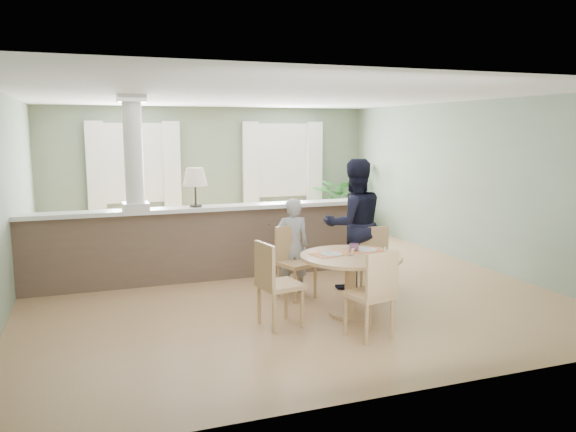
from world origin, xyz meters
name	(u,v)px	position (x,y,z in m)	size (l,w,h in m)	color
ground	(269,277)	(0.00, 0.00, 0.00)	(8.00, 8.00, 0.00)	tan
room_shell	(254,156)	(-0.03, 0.63, 1.81)	(7.02, 8.02, 2.71)	gray
pony_wall	(201,234)	(-0.99, 0.20, 0.71)	(5.32, 0.38, 2.70)	brown
sofa	(216,231)	(-0.37, 1.91, 0.41)	(2.80, 1.09, 0.82)	#937C50
houseplant	(341,198)	(2.70, 3.20, 0.73)	(1.32, 1.15, 1.47)	#306E2C
dining_table	(351,267)	(0.40, -1.98, 0.59)	(1.22, 1.22, 0.84)	tan
chair_far_boy	(293,258)	(0.02, -1.02, 0.52)	(0.54, 0.54, 0.95)	tan
chair_far_man	(375,258)	(1.08, -1.36, 0.51)	(0.51, 0.51, 0.92)	tan
chair_near	(374,291)	(0.28, -2.78, 0.53)	(0.52, 0.52, 0.97)	tan
chair_side	(274,280)	(-0.60, -2.08, 0.54)	(0.52, 0.52, 0.99)	tan
child_person	(292,246)	(0.07, -0.84, 0.66)	(0.48, 0.31, 1.31)	gray
man_person	(354,224)	(0.95, -0.95, 0.92)	(0.89, 0.69, 1.83)	black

